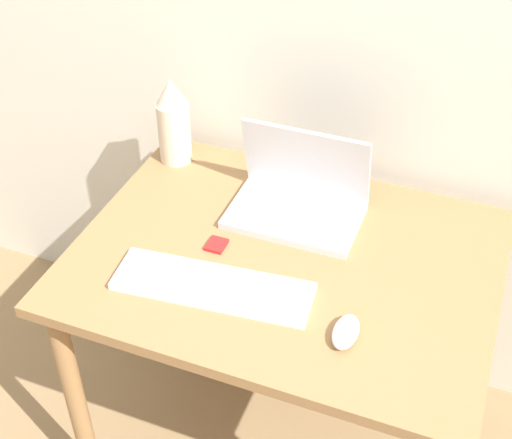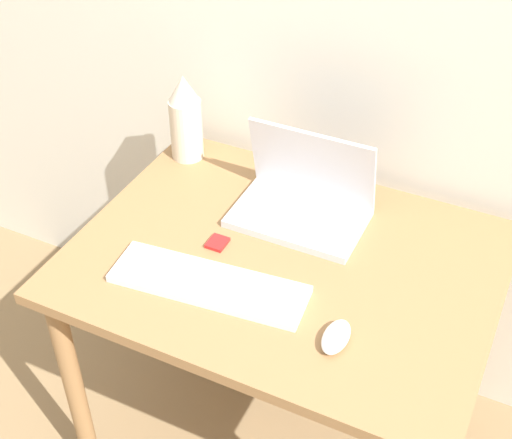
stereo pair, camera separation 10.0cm
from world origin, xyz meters
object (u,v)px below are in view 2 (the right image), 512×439
object	(u,v)px
keyboard	(209,284)
vase	(185,118)
mouse	(336,337)
mp3_player	(217,243)
laptop	(303,199)

from	to	relation	value
keyboard	vase	world-z (taller)	vase
keyboard	mouse	world-z (taller)	mouse
mouse	mp3_player	distance (m)	0.41
keyboard	vase	xyz separation A→B (m)	(-0.31, 0.45, 0.11)
vase	keyboard	bearing A→B (deg)	-55.12
keyboard	mp3_player	distance (m)	0.15
laptop	mp3_player	world-z (taller)	laptop
laptop	mouse	distance (m)	0.43
keyboard	mp3_player	world-z (taller)	keyboard
keyboard	vase	size ratio (longest dim) A/B	1.84
mouse	keyboard	bearing A→B (deg)	174.70
keyboard	vase	distance (m)	0.55
laptop	vase	distance (m)	0.42
vase	laptop	bearing A→B (deg)	-15.26
mouse	vase	distance (m)	0.80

